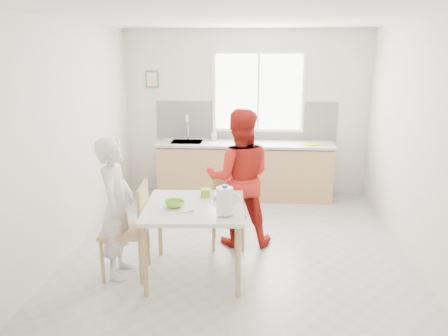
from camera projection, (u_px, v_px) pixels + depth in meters
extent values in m
plane|color=#B7B7B2|center=(239.00, 247.00, 5.40)|extent=(4.50, 4.50, 0.00)
plane|color=silver|center=(246.00, 113.00, 7.22)|extent=(4.00, 0.00, 4.00)
plane|color=silver|center=(226.00, 207.00, 2.89)|extent=(4.00, 0.00, 4.00)
plane|color=silver|center=(73.00, 138.00, 5.20)|extent=(0.00, 4.50, 4.50)
plane|color=silver|center=(418.00, 143.00, 4.90)|extent=(0.00, 4.50, 4.50)
plane|color=white|center=(241.00, 17.00, 4.70)|extent=(4.50, 4.50, 0.00)
cube|color=white|center=(258.00, 92.00, 7.10)|extent=(1.50, 0.03, 1.30)
cube|color=white|center=(258.00, 92.00, 7.08)|extent=(1.40, 0.02, 1.20)
cube|color=white|center=(258.00, 92.00, 7.08)|extent=(0.03, 0.03, 1.20)
cube|color=white|center=(246.00, 121.00, 7.24)|extent=(3.00, 0.02, 0.65)
cube|color=#4A8D40|center=(152.00, 79.00, 7.18)|extent=(0.22, 0.02, 0.28)
cube|color=beige|center=(152.00, 79.00, 7.17)|extent=(0.16, 0.01, 0.22)
cube|color=tan|center=(245.00, 172.00, 7.17)|extent=(2.80, 0.60, 0.86)
cube|color=#3F3326|center=(244.00, 194.00, 7.27)|extent=(2.80, 0.54, 0.10)
cube|color=silver|center=(245.00, 144.00, 7.05)|extent=(2.84, 0.64, 0.04)
cube|color=#A5A5AA|center=(187.00, 142.00, 7.12)|extent=(0.50, 0.40, 0.03)
cylinder|color=silver|center=(188.00, 129.00, 7.22)|extent=(0.02, 0.02, 0.36)
torus|color=silver|center=(187.00, 119.00, 7.11)|extent=(0.02, 0.18, 0.18)
cube|color=silver|center=(195.00, 207.00, 4.56)|extent=(1.09, 1.09, 0.04)
cylinder|color=tan|center=(145.00, 262.00, 4.23)|extent=(0.05, 0.05, 0.73)
cylinder|color=tan|center=(160.00, 226.00, 5.11)|extent=(0.05, 0.05, 0.73)
cylinder|color=tan|center=(238.00, 263.00, 4.22)|extent=(0.05, 0.05, 0.73)
cylinder|color=tan|center=(237.00, 227.00, 5.09)|extent=(0.05, 0.05, 0.73)
cube|color=tan|center=(125.00, 231.00, 4.64)|extent=(0.50, 0.50, 0.04)
cube|color=tan|center=(143.00, 207.00, 4.57)|extent=(0.06, 0.45, 0.49)
cylinder|color=tan|center=(112.00, 245.00, 4.90)|extent=(0.04, 0.04, 0.48)
cylinder|color=tan|center=(102.00, 262.00, 4.52)|extent=(0.04, 0.04, 0.48)
cylinder|color=tan|center=(148.00, 245.00, 4.90)|extent=(0.04, 0.04, 0.48)
cylinder|color=tan|center=(141.00, 262.00, 4.51)|extent=(0.04, 0.04, 0.48)
cube|color=tan|center=(228.00, 211.00, 5.36)|extent=(0.44, 0.44, 0.04)
cube|color=tan|center=(229.00, 188.00, 5.48)|extent=(0.40, 0.05, 0.44)
cylinder|color=tan|center=(213.00, 234.00, 5.25)|extent=(0.04, 0.04, 0.43)
cylinder|color=tan|center=(243.00, 235.00, 5.24)|extent=(0.04, 0.04, 0.43)
cylinder|color=tan|center=(214.00, 223.00, 5.60)|extent=(0.04, 0.04, 0.43)
cylinder|color=tan|center=(242.00, 223.00, 5.59)|extent=(0.04, 0.04, 0.43)
imported|color=silver|center=(117.00, 208.00, 4.57)|extent=(0.40, 0.57, 1.51)
imported|color=red|center=(239.00, 178.00, 5.33)|extent=(0.86, 0.69, 1.70)
imported|color=#74B72A|center=(175.00, 204.00, 4.50)|extent=(0.22, 0.22, 0.06)
imported|color=white|center=(224.00, 195.00, 4.78)|extent=(0.26, 0.26, 0.06)
cylinder|color=white|center=(225.00, 200.00, 4.24)|extent=(0.16, 0.16, 0.26)
cylinder|color=blue|center=(225.00, 187.00, 4.20)|extent=(0.05, 0.05, 0.03)
torus|color=white|center=(233.00, 199.00, 4.22)|extent=(0.13, 0.03, 0.12)
cube|color=#81B72A|center=(206.00, 193.00, 4.81)|extent=(0.11, 0.11, 0.09)
cylinder|color=#A5A5AA|center=(185.00, 212.00, 4.34)|extent=(0.15, 0.07, 0.01)
cube|color=#86D932|center=(314.00, 144.00, 6.91)|extent=(0.41, 0.34, 0.01)
cylinder|color=black|center=(244.00, 131.00, 7.15)|extent=(0.07, 0.07, 0.32)
cylinder|color=black|center=(248.00, 131.00, 7.18)|extent=(0.07, 0.07, 0.30)
cylinder|color=brown|center=(241.00, 137.00, 7.10)|extent=(0.06, 0.06, 0.16)
imported|color=#999999|center=(214.00, 135.00, 7.19)|extent=(0.10, 0.10, 0.19)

